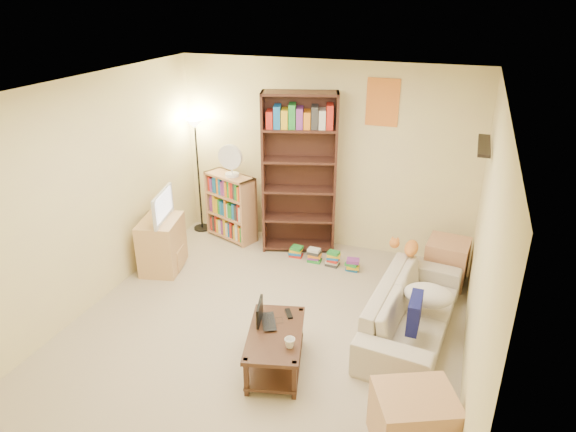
{
  "coord_description": "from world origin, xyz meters",
  "views": [
    {
      "loc": [
        1.73,
        -4.07,
        3.29
      ],
      "look_at": [
        0.04,
        0.69,
        1.05
      ],
      "focal_mm": 32.0,
      "sensor_mm": 36.0,
      "label": 1
    }
  ],
  "objects": [
    {
      "name": "desk_fan",
      "position": [
        -1.2,
        1.89,
        1.18
      ],
      "size": [
        0.34,
        0.19,
        0.45
      ],
      "color": "white",
      "rests_on": "short_bookshelf"
    },
    {
      "name": "television",
      "position": [
        -1.7,
        0.84,
        0.86
      ],
      "size": [
        0.7,
        0.38,
        0.38
      ],
      "primitive_type": "imported",
      "rotation": [
        0.0,
        0.0,
        1.8
      ],
      "color": "black",
      "rests_on": "tv_stand"
    },
    {
      "name": "sofa",
      "position": [
        1.46,
        0.52,
        0.27
      ],
      "size": [
        2.0,
        1.1,
        0.54
      ],
      "primitive_type": "imported",
      "rotation": [
        0.0,
        0.0,
        1.47
      ],
      "color": "beige",
      "rests_on": "ground"
    },
    {
      "name": "coffee_table",
      "position": [
        0.32,
        -0.45,
        0.25
      ],
      "size": [
        0.7,
        0.98,
        0.4
      ],
      "rotation": [
        0.0,
        0.0,
        0.25
      ],
      "color": "#3D2517",
      "rests_on": "ground"
    },
    {
      "name": "book_stacks",
      "position": [
        0.21,
        1.63,
        0.09
      ],
      "size": [
        0.97,
        0.25,
        0.21
      ],
      "color": "red",
      "rests_on": "ground"
    },
    {
      "name": "side_table",
      "position": [
        1.72,
        1.7,
        0.27
      ],
      "size": [
        0.52,
        0.52,
        0.54
      ],
      "primitive_type": "cube",
      "rotation": [
        0.0,
        0.0,
        -0.1
      ],
      "color": "tan",
      "rests_on": "ground"
    },
    {
      "name": "laptop_screen",
      "position": [
        0.13,
        -0.35,
        0.51
      ],
      "size": [
        0.08,
        0.29,
        0.2
      ],
      "primitive_type": "cube",
      "rotation": [
        0.0,
        0.0,
        0.25
      ],
      "color": "white",
      "rests_on": "laptop"
    },
    {
      "name": "tall_bookshelf",
      "position": [
        -0.25,
        1.95,
        1.13
      ],
      "size": [
        1.01,
        0.58,
        2.14
      ],
      "rotation": [
        0.0,
        0.0,
        0.28
      ],
      "color": "#47241B",
      "rests_on": "ground"
    },
    {
      "name": "end_cabinet",
      "position": [
        1.65,
        -0.95,
        0.25
      ],
      "size": [
        0.75,
        0.7,
        0.5
      ],
      "primitive_type": "cube",
      "rotation": [
        0.0,
        0.0,
        0.43
      ],
      "color": "tan",
      "rests_on": "ground"
    },
    {
      "name": "tv_stand",
      "position": [
        -1.7,
        0.84,
        0.34
      ],
      "size": [
        0.58,
        0.72,
        0.67
      ],
      "primitive_type": "cube",
      "rotation": [
        0.0,
        0.0,
        0.23
      ],
      "color": "tan",
      "rests_on": "ground"
    },
    {
      "name": "mug",
      "position": [
        0.52,
        -0.61,
        0.44
      ],
      "size": [
        0.18,
        0.18,
        0.09
      ],
      "primitive_type": "imported",
      "rotation": [
        0.0,
        0.0,
        0.48
      ],
      "color": "white",
      "rests_on": "coffee_table"
    },
    {
      "name": "tabby_cat",
      "position": [
        1.29,
        1.25,
        0.61
      ],
      "size": [
        0.43,
        0.18,
        0.15
      ],
      "color": "orange",
      "rests_on": "sofa"
    },
    {
      "name": "floor_lamp",
      "position": [
        -1.8,
        2.05,
        1.33
      ],
      "size": [
        0.28,
        0.28,
        1.66
      ],
      "color": "black",
      "rests_on": "ground"
    },
    {
      "name": "laptop",
      "position": [
        0.25,
        -0.32,
        0.41
      ],
      "size": [
        0.47,
        0.45,
        0.02
      ],
      "primitive_type": "imported",
      "rotation": [
        0.0,
        0.0,
        2.05
      ],
      "color": "black",
      "rests_on": "coffee_table"
    },
    {
      "name": "room",
      "position": [
        0.0,
        0.01,
        1.62
      ],
      "size": [
        4.5,
        4.54,
        2.52
      ],
      "color": "beige",
      "rests_on": "ground"
    },
    {
      "name": "tv_remote",
      "position": [
        0.35,
        -0.14,
        0.4
      ],
      "size": [
        0.12,
        0.16,
        0.02
      ],
      "primitive_type": "cube",
      "rotation": [
        0.0,
        0.0,
        0.55
      ],
      "color": "black",
      "rests_on": "coffee_table"
    },
    {
      "name": "short_bookshelf",
      "position": [
        -1.25,
        1.94,
        0.48
      ],
      "size": [
        0.8,
        0.54,
        0.95
      ],
      "rotation": [
        0.0,
        0.0,
        -0.37
      ],
      "color": "tan",
      "rests_on": "ground"
    },
    {
      "name": "navy_pillow",
      "position": [
        1.5,
        0.11,
        0.52
      ],
      "size": [
        0.11,
        0.36,
        0.32
      ],
      "primitive_type": "cube",
      "rotation": [
        0.0,
        0.0,
        1.57
      ],
      "color": "#12144E",
      "rests_on": "sofa"
    },
    {
      "name": "cream_blanket",
      "position": [
        1.59,
        0.55,
        0.46
      ],
      "size": [
        0.5,
        0.36,
        0.21
      ],
      "primitive_type": "ellipsoid",
      "color": "beige",
      "rests_on": "sofa"
    }
  ]
}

